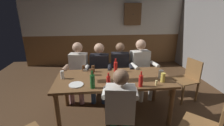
% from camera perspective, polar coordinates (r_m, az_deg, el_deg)
% --- Properties ---
extents(ground_plane, '(6.77, 6.77, 0.00)m').
position_cam_1_polar(ground_plane, '(3.25, 0.37, -16.79)').
color(ground_plane, '#4C331E').
extents(back_wall_upper, '(5.34, 0.12, 1.66)m').
position_cam_1_polar(back_wall_upper, '(5.51, -3.06, 18.57)').
color(back_wall_upper, silver).
extents(back_wall_wainscot, '(5.34, 0.12, 1.04)m').
position_cam_1_polar(back_wall_wainscot, '(5.68, -2.82, 4.84)').
color(back_wall_wainscot, brown).
rests_on(back_wall_wainscot, ground_plane).
extents(dining_table, '(2.01, 0.91, 0.75)m').
position_cam_1_polar(dining_table, '(2.83, 0.60, -7.02)').
color(dining_table, brown).
rests_on(dining_table, ground_plane).
extents(person_0, '(0.54, 0.55, 1.24)m').
position_cam_1_polar(person_0, '(3.46, -12.10, -2.07)').
color(person_0, silver).
rests_on(person_0, ground_plane).
extents(person_1, '(0.57, 0.56, 1.21)m').
position_cam_1_polar(person_1, '(3.44, -4.58, -2.06)').
color(person_1, black).
rests_on(person_1, ground_plane).
extents(person_2, '(0.55, 0.53, 1.21)m').
position_cam_1_polar(person_2, '(3.48, 2.89, -1.86)').
color(person_2, black).
rests_on(person_2, ground_plane).
extents(person_3, '(0.59, 0.58, 1.27)m').
position_cam_1_polar(person_3, '(3.57, 10.42, -1.01)').
color(person_3, silver).
rests_on(person_3, ground_plane).
extents(person_4, '(0.56, 0.55, 1.20)m').
position_cam_1_polar(person_4, '(2.25, 2.94, -14.48)').
color(person_4, silver).
rests_on(person_4, ground_plane).
extents(chair_empty_near_right, '(0.53, 0.53, 0.88)m').
position_cam_1_polar(chair_empty_near_right, '(3.81, 25.61, -4.96)').
color(chair_empty_near_right, brown).
rests_on(chair_empty_near_right, ground_plane).
extents(table_candle, '(0.04, 0.04, 0.08)m').
position_cam_1_polar(table_candle, '(2.61, 15.61, -6.88)').
color(table_candle, '#F9E08C').
rests_on(table_candle, dining_table).
extents(plate_0, '(0.23, 0.23, 0.01)m').
position_cam_1_polar(plate_0, '(2.63, 3.08, -6.70)').
color(plate_0, white).
rests_on(plate_0, dining_table).
extents(plate_1, '(0.23, 0.23, 0.01)m').
position_cam_1_polar(plate_1, '(2.59, -12.75, -7.62)').
color(plate_1, white).
rests_on(plate_1, dining_table).
extents(bottle_0, '(0.07, 0.07, 0.25)m').
position_cam_1_polar(bottle_0, '(2.49, 10.32, -6.25)').
color(bottle_0, red).
rests_on(bottle_0, dining_table).
extents(bottle_1, '(0.07, 0.07, 0.26)m').
position_cam_1_polar(bottle_1, '(3.03, 1.30, -1.23)').
color(bottle_1, red).
rests_on(bottle_1, dining_table).
extents(bottle_2, '(0.06, 0.06, 0.21)m').
position_cam_1_polar(bottle_2, '(2.49, -1.28, -6.30)').
color(bottle_2, red).
rests_on(bottle_2, dining_table).
extents(bottle_3, '(0.07, 0.07, 0.28)m').
position_cam_1_polar(bottle_3, '(2.42, -7.04, -6.51)').
color(bottle_3, '#195923').
rests_on(bottle_3, dining_table).
extents(pint_glass_0, '(0.08, 0.08, 0.15)m').
position_cam_1_polar(pint_glass_0, '(2.87, 17.11, -3.92)').
color(pint_glass_0, white).
rests_on(pint_glass_0, dining_table).
extents(pint_glass_1, '(0.06, 0.06, 0.11)m').
position_cam_1_polar(pint_glass_1, '(3.13, -10.15, -1.82)').
color(pint_glass_1, '#4C2D19').
rests_on(pint_glass_1, dining_table).
extents(pint_glass_2, '(0.07, 0.07, 0.12)m').
position_cam_1_polar(pint_glass_2, '(2.90, -7.11, -3.19)').
color(pint_glass_2, '#4C2D19').
rests_on(pint_glass_2, dining_table).
extents(pint_glass_3, '(0.07, 0.07, 0.15)m').
position_cam_1_polar(pint_glass_3, '(2.74, 17.84, -5.01)').
color(pint_glass_3, '#E5C64C').
rests_on(pint_glass_3, dining_table).
extents(pint_glass_4, '(0.06, 0.06, 0.12)m').
position_cam_1_polar(pint_glass_4, '(3.05, -6.81, -2.04)').
color(pint_glass_4, '#4C2D19').
rests_on(pint_glass_4, dining_table).
extents(pint_glass_5, '(0.06, 0.06, 0.14)m').
position_cam_1_polar(pint_glass_5, '(2.86, -17.42, -4.04)').
color(pint_glass_5, white).
rests_on(pint_glass_5, dining_table).
extents(wall_dart_cabinet, '(0.56, 0.15, 0.70)m').
position_cam_1_polar(wall_dart_cabinet, '(5.52, 7.40, 17.00)').
color(wall_dart_cabinet, brown).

